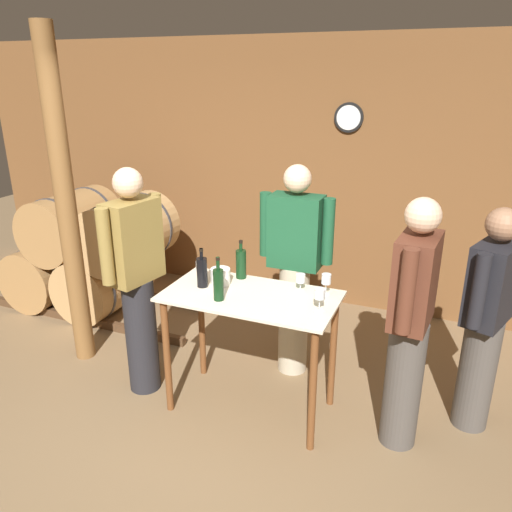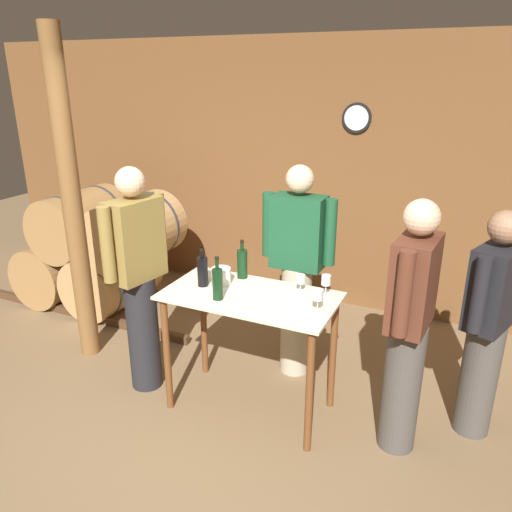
% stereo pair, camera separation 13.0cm
% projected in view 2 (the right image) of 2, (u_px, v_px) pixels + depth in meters
% --- Properties ---
extents(ground_plane, '(14.00, 14.00, 0.00)m').
position_uv_depth(ground_plane, '(185.00, 452.00, 3.28)').
color(ground_plane, brown).
extents(back_wall, '(8.40, 0.08, 2.70)m').
position_uv_depth(back_wall, '(320.00, 176.00, 5.09)').
color(back_wall, brown).
rests_on(back_wall, ground_plane).
extents(barrel_rack, '(2.95, 0.89, 1.23)m').
position_uv_depth(barrel_rack, '(97.00, 251.00, 5.19)').
color(barrel_rack, '#4C331E').
rests_on(barrel_rack, ground_plane).
extents(tasting_table, '(1.20, 0.64, 0.92)m').
position_uv_depth(tasting_table, '(250.00, 318.00, 3.48)').
color(tasting_table, beige).
rests_on(tasting_table, ground_plane).
extents(wooden_post, '(0.16, 0.16, 2.70)m').
position_uv_depth(wooden_post, '(72.00, 205.00, 4.00)').
color(wooden_post, brown).
rests_on(wooden_post, ground_plane).
extents(wine_bottle_far_left, '(0.08, 0.08, 0.29)m').
position_uv_depth(wine_bottle_far_left, '(203.00, 271.00, 3.53)').
color(wine_bottle_far_left, black).
rests_on(wine_bottle_far_left, tasting_table).
extents(wine_bottle_left, '(0.08, 0.08, 0.29)m').
position_uv_depth(wine_bottle_left, '(243.00, 263.00, 3.67)').
color(wine_bottle_left, black).
rests_on(wine_bottle_left, tasting_table).
extents(wine_bottle_center, '(0.07, 0.07, 0.30)m').
position_uv_depth(wine_bottle_center, '(218.00, 283.00, 3.32)').
color(wine_bottle_center, black).
rests_on(wine_bottle_center, tasting_table).
extents(wine_glass_near_left, '(0.06, 0.06, 0.16)m').
position_uv_depth(wine_glass_near_left, '(201.00, 266.00, 3.61)').
color(wine_glass_near_left, silver).
rests_on(wine_glass_near_left, tasting_table).
extents(wine_glass_near_center, '(0.07, 0.07, 0.12)m').
position_uv_depth(wine_glass_near_center, '(301.00, 280.00, 3.44)').
color(wine_glass_near_center, silver).
rests_on(wine_glass_near_center, tasting_table).
extents(wine_glass_near_right, '(0.06, 0.06, 0.15)m').
position_uv_depth(wine_glass_near_right, '(326.00, 281.00, 3.37)').
color(wine_glass_near_right, silver).
rests_on(wine_glass_near_right, tasting_table).
extents(wine_glass_far_side, '(0.07, 0.07, 0.16)m').
position_uv_depth(wine_glass_far_side, '(318.00, 296.00, 3.12)').
color(wine_glass_far_side, silver).
rests_on(wine_glass_far_side, tasting_table).
extents(ice_bucket, '(0.14, 0.14, 0.12)m').
position_uv_depth(ice_bucket, '(221.00, 276.00, 3.58)').
color(ice_bucket, white).
rests_on(ice_bucket, tasting_table).
extents(person_host, '(0.25, 0.59, 1.69)m').
position_uv_depth(person_host, '(409.00, 326.00, 3.05)').
color(person_host, '#4C4742').
rests_on(person_host, ground_plane).
extents(person_visitor_with_scarf, '(0.34, 0.56, 1.58)m').
position_uv_depth(person_visitor_with_scarf, '(488.00, 323.00, 3.21)').
color(person_visitor_with_scarf, '#4C4742').
rests_on(person_visitor_with_scarf, ground_plane).
extents(person_visitor_bearded, '(0.59, 0.24, 1.72)m').
position_uv_depth(person_visitor_bearded, '(297.00, 268.00, 3.89)').
color(person_visitor_bearded, '#B7AD93').
rests_on(person_visitor_bearded, ground_plane).
extents(person_visitor_near_door, '(0.29, 0.58, 1.75)m').
position_uv_depth(person_visitor_near_door, '(138.00, 277.00, 3.69)').
color(person_visitor_near_door, '#232328').
rests_on(person_visitor_near_door, ground_plane).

